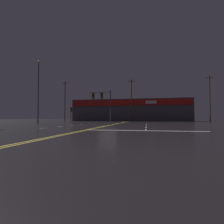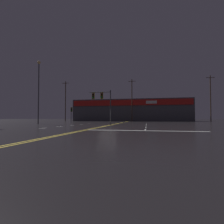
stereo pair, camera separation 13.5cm
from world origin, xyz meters
name	(u,v)px [view 2 (the right image)]	position (x,y,z in m)	size (l,w,h in m)	color
ground_plane	(107,126)	(0.00, 0.00, 0.00)	(200.00, 200.00, 0.00)	black
road_markings	(112,126)	(1.06, -1.71, 0.00)	(15.65, 60.00, 0.01)	gold
traffic_signal_median	(101,99)	(-1.36, 1.83, 3.96)	(3.44, 0.36, 5.23)	#38383D
traffic_signal_corner_northwest	(71,111)	(-10.83, 11.81, 2.48)	(0.42, 0.36, 3.38)	#38383D
streetlight_near_left	(39,84)	(-13.29, 3.66, 6.96)	(0.56, 0.56, 11.15)	#59595E
building_backdrop	(131,111)	(0.00, 35.18, 3.52)	(37.63, 10.23, 7.02)	#4C4C51
utility_pole_row	(132,99)	(0.79, 28.68, 6.61)	(45.35, 0.26, 12.95)	#4C3828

